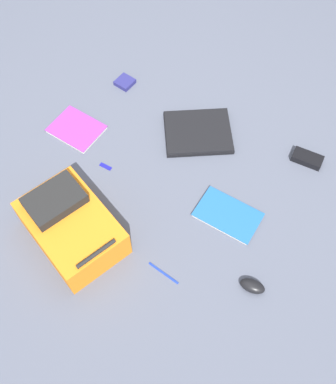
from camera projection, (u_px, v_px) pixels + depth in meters
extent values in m
plane|color=#4C5160|center=(156.00, 198.00, 2.00)|extent=(4.03, 4.03, 0.00)
cube|color=orange|center=(72.00, 228.00, 1.83)|extent=(0.39, 0.47, 0.16)
cube|color=black|center=(54.00, 200.00, 1.78)|extent=(0.25, 0.21, 0.05)
cylinder|color=black|center=(96.00, 254.00, 1.68)|extent=(0.17, 0.06, 0.02)
cube|color=black|center=(198.00, 133.00, 2.17)|extent=(0.40, 0.41, 0.02)
cube|color=black|center=(198.00, 131.00, 2.15)|extent=(0.39, 0.40, 0.01)
cube|color=silver|center=(228.00, 215.00, 1.95)|extent=(0.18, 0.27, 0.01)
cube|color=#1E5999|center=(228.00, 214.00, 1.94)|extent=(0.19, 0.28, 0.00)
cube|color=silver|center=(77.00, 129.00, 2.18)|extent=(0.19, 0.24, 0.01)
cube|color=purple|center=(76.00, 128.00, 2.17)|extent=(0.19, 0.24, 0.00)
ellipsoid|color=black|center=(252.00, 286.00, 1.77)|extent=(0.08, 0.11, 0.04)
cube|color=black|center=(307.00, 158.00, 2.08)|extent=(0.09, 0.15, 0.03)
cylinder|color=#1933B2|center=(164.00, 273.00, 1.82)|extent=(0.01, 0.15, 0.01)
cube|color=navy|center=(125.00, 82.00, 2.33)|extent=(0.09, 0.09, 0.02)
cube|color=#191999|center=(106.00, 166.00, 2.08)|extent=(0.02, 0.06, 0.01)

